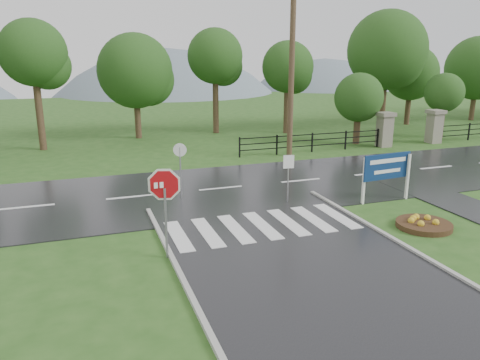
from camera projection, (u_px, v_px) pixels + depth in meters
name	position (u px, v px, depth m)	size (l,w,h in m)	color
ground	(335.00, 293.00, 11.96)	(120.00, 120.00, 0.00)	#28501A
main_road	(221.00, 189.00, 21.06)	(90.00, 8.00, 0.04)	black
walkway	(473.00, 210.00, 18.31)	(2.20, 11.00, 0.04)	#28282B
crosswalk	(262.00, 225.00, 16.49)	(6.50, 2.80, 0.02)	silver
pillar_west	(385.00, 129.00, 30.37)	(1.00, 1.00, 2.24)	gray
pillar_east	(434.00, 126.00, 31.64)	(1.00, 1.00, 2.24)	gray
fence_west	(312.00, 140.00, 28.81)	(9.58, 0.08, 1.20)	black
hills	(144.00, 189.00, 76.34)	(102.00, 48.00, 48.00)	slate
treeline	(178.00, 137.00, 34.13)	(83.20, 5.20, 10.00)	#1C4214
stop_sign	(165.00, 193.00, 13.49)	(1.25, 0.40, 2.93)	#939399
estate_billboard	(387.00, 169.00, 18.96)	(2.31, 0.28, 2.02)	silver
flower_bed	(424.00, 224.00, 16.40)	(1.91, 1.91, 0.38)	#332111
reg_sign_small	(288.00, 169.00, 18.80)	(0.44, 0.09, 1.99)	#939399
reg_sign_round	(180.00, 164.00, 19.29)	(0.53, 0.20, 2.38)	#939399
utility_pole_east	(292.00, 71.00, 26.68)	(1.73, 0.32, 9.74)	#473523
entrance_tree_left	(359.00, 98.00, 30.88)	(3.22, 3.22, 4.71)	#3D2B1C
entrance_tree_right	(444.00, 93.00, 33.09)	(2.73, 2.73, 4.60)	#3D2B1C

